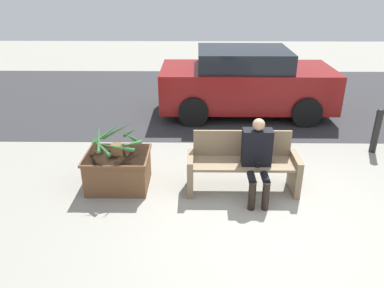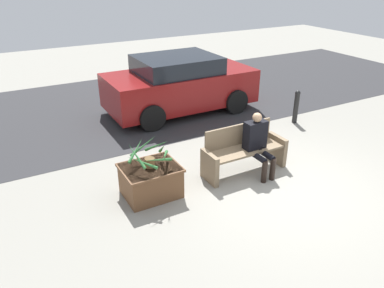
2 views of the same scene
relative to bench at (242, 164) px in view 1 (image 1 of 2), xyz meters
The scene contains 8 objects.
ground_plane 1.00m from the bench, 74.82° to the right, with size 30.00×30.00×0.00m, color gray.
road_surface 4.76m from the bench, 87.13° to the left, with size 20.00×6.00×0.01m, color #2D2D30.
bench is the anchor object (origin of this frame).
person_seated 0.35m from the bench, 46.33° to the right, with size 0.43×0.63×1.21m.
planter_box 1.92m from the bench, behind, with size 0.97×0.80×0.56m.
potted_plant 1.94m from the bench, behind, with size 0.79×0.78×0.50m.
parked_car 3.58m from the bench, 82.91° to the left, with size 3.96×1.98×1.52m.
bollard_post 2.96m from the bench, 27.48° to the left, with size 0.14×0.14×0.85m.
Camera 1 is at (-0.94, -4.18, 3.06)m, focal length 35.00 mm.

